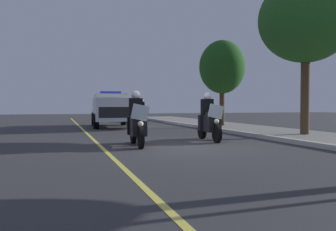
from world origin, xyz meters
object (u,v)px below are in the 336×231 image
cyclist_background (142,111)px  tree_mid_block (306,20)px  police_motorcycle_lead_left (137,123)px  police_motorcycle_lead_right (209,121)px  tree_far_back (222,67)px  police_suv (111,108)px

cyclist_background → tree_mid_block: (13.57, 3.44, 3.79)m
police_motorcycle_lead_left → police_motorcycle_lead_right: 2.87m
police_motorcycle_lead_right → cyclist_background: size_ratio=1.22×
tree_far_back → cyclist_background: bearing=-157.6°
police_motorcycle_lead_right → tree_mid_block: bearing=94.7°
police_suv → cyclist_background: size_ratio=2.85×
police_suv → tree_far_back: 6.80m
police_motorcycle_lead_right → cyclist_background: bearing=176.4°
police_suv → tree_far_back: (2.30, 5.96, 2.33)m
police_suv → cyclist_background: (-4.84, 3.01, -0.22)m
police_motorcycle_lead_left → cyclist_background: size_ratio=1.22×
police_motorcycle_lead_left → police_motorcycle_lead_right: (-0.75, 2.77, 0.00)m
police_motorcycle_lead_left → police_suv: police_suv is taller
cyclist_background → tree_mid_block: size_ratio=0.28×
police_motorcycle_lead_left → tree_mid_block: tree_mid_block is taller
police_motorcycle_lead_right → police_suv: 9.34m
police_motorcycle_lead_left → tree_far_back: tree_far_back is taller
cyclist_background → police_motorcycle_lead_right: bearing=-3.6°
police_motorcycle_lead_right → cyclist_background: police_motorcycle_lead_right is taller
police_motorcycle_lead_left → tree_mid_block: bearing=98.9°
police_motorcycle_lead_right → tree_mid_block: (-0.36, 4.32, 3.93)m
tree_far_back → police_suv: bearing=-111.1°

